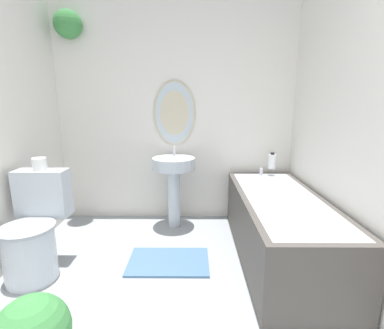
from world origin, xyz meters
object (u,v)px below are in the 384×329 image
Objects in this scene: bathtub at (280,226)px; toilet_paper_roll at (39,164)px; pedestal_sink at (174,174)px; shampoo_bottle at (272,161)px; toilet at (34,233)px.

bathtub is 15.35× the size of toilet_paper_roll.
pedestal_sink reaches higher than bathtub.
pedestal_sink reaches higher than shampoo_bottle.
toilet_paper_roll is (-0.00, 0.19, 0.51)m from toilet.
shampoo_bottle reaches higher than toilet.
toilet_paper_roll is at bearing -145.93° from pedestal_sink.
toilet is at bearing -139.45° from pedestal_sink.
shampoo_bottle is (2.11, 0.99, 0.37)m from toilet.
bathtub is (2.00, 0.26, -0.05)m from toilet.
toilet is 0.92× the size of pedestal_sink.
pedestal_sink is 1.27m from toilet_paper_roll.
shampoo_bottle reaches higher than bathtub.
toilet is at bearing -90.00° from toilet_paper_roll.
toilet_paper_roll is at bearing -159.10° from shampoo_bottle.
toilet is at bearing -172.65° from bathtub.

